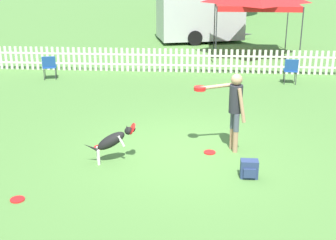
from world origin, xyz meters
name	(u,v)px	position (x,y,z in m)	size (l,w,h in m)	color
ground_plane	(189,151)	(0.00, 0.00, 0.00)	(240.00, 240.00, 0.00)	#4C7A38
handler_person	(233,103)	(0.91, 0.13, 1.07)	(1.11, 0.45, 1.70)	tan
leaping_dog	(113,140)	(-1.53, -0.64, 0.47)	(1.06, 0.49, 0.80)	black
frisbee_near_handler	(17,200)	(-2.90, -2.34, 0.01)	(0.25, 0.25, 0.02)	red
frisbee_near_dog	(210,152)	(0.44, -0.05, 0.01)	(0.25, 0.25, 0.02)	red
frisbee_midfield	(100,147)	(-1.97, 0.05, 0.01)	(0.25, 0.25, 0.02)	red
backpack_on_grass	(249,169)	(1.18, -1.17, 0.18)	(0.33, 0.25, 0.35)	navy
picket_fence	(196,61)	(0.00, 7.10, 0.43)	(24.22, 0.04, 0.85)	silver
folding_chair_blue_left	(291,69)	(3.11, 5.77, 0.50)	(0.46, 0.48, 0.84)	#333338
folding_chair_center	(49,65)	(-4.88, 5.76, 0.49)	(0.54, 0.55, 0.81)	#333338
equipment_trailer	(200,16)	(0.07, 13.51, 1.22)	(4.84, 3.09, 2.30)	#B7B7B7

